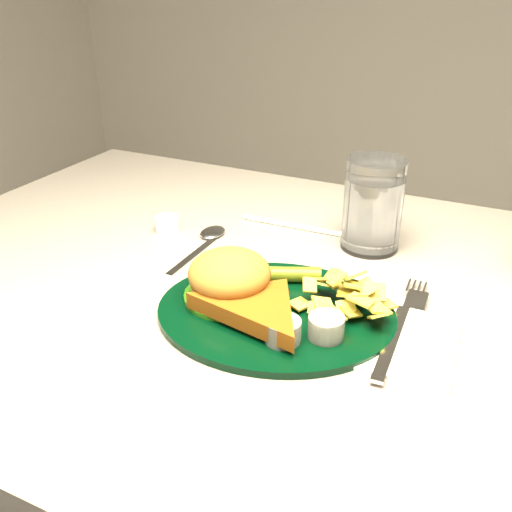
{
  "coord_description": "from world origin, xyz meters",
  "views": [
    {
      "loc": [
        0.24,
        -0.6,
        1.13
      ],
      "look_at": [
        -0.03,
        -0.03,
        0.8
      ],
      "focal_mm": 40.0,
      "sensor_mm": 36.0,
      "label": 1
    }
  ],
  "objects_px": {
    "water_glass": "(373,205)",
    "fork_napkin": "(394,336)",
    "table": "(281,486)",
    "dinner_plate": "(276,293)"
  },
  "relations": [
    {
      "from": "water_glass",
      "to": "fork_napkin",
      "type": "distance_m",
      "value": 0.25
    },
    {
      "from": "table",
      "to": "dinner_plate",
      "type": "distance_m",
      "value": 0.41
    },
    {
      "from": "table",
      "to": "water_glass",
      "type": "relative_size",
      "value": 8.87
    },
    {
      "from": "water_glass",
      "to": "fork_napkin",
      "type": "relative_size",
      "value": 0.7
    },
    {
      "from": "dinner_plate",
      "to": "fork_napkin",
      "type": "bearing_deg",
      "value": -10.24
    },
    {
      "from": "table",
      "to": "fork_napkin",
      "type": "height_order",
      "value": "fork_napkin"
    },
    {
      "from": "dinner_plate",
      "to": "water_glass",
      "type": "height_order",
      "value": "water_glass"
    },
    {
      "from": "table",
      "to": "fork_napkin",
      "type": "xyz_separation_m",
      "value": [
        0.16,
        -0.06,
        0.38
      ]
    },
    {
      "from": "table",
      "to": "water_glass",
      "type": "xyz_separation_m",
      "value": [
        0.07,
        0.16,
        0.44
      ]
    },
    {
      "from": "table",
      "to": "water_glass",
      "type": "height_order",
      "value": "water_glass"
    }
  ]
}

